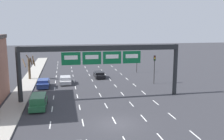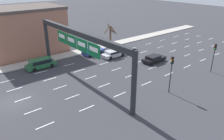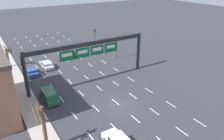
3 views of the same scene
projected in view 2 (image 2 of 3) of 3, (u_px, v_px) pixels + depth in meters
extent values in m
plane|color=#333338|center=(15.00, 102.00, 26.15)|extent=(220.00, 220.00, 0.00)
cube|color=white|center=(7.00, 81.00, 31.43)|extent=(0.12, 2.00, 0.01)
cube|color=white|center=(41.00, 72.00, 34.33)|extent=(0.12, 2.00, 0.01)
cube|color=white|center=(69.00, 65.00, 37.24)|extent=(0.12, 2.00, 0.01)
cube|color=white|center=(93.00, 58.00, 40.14)|extent=(0.12, 2.00, 0.01)
cube|color=white|center=(114.00, 53.00, 43.04)|extent=(0.12, 2.00, 0.01)
cube|color=white|center=(132.00, 48.00, 45.94)|extent=(0.12, 2.00, 0.01)
cube|color=white|center=(148.00, 44.00, 48.84)|extent=(0.12, 2.00, 0.01)
cube|color=white|center=(163.00, 40.00, 51.74)|extent=(0.12, 2.00, 0.01)
cube|color=white|center=(175.00, 37.00, 54.65)|extent=(0.12, 2.00, 0.01)
cube|color=white|center=(187.00, 34.00, 57.55)|extent=(0.12, 2.00, 0.01)
cube|color=white|center=(15.00, 89.00, 29.08)|extent=(0.12, 2.00, 0.01)
cube|color=white|center=(50.00, 79.00, 31.98)|extent=(0.12, 2.00, 0.01)
cube|color=white|center=(79.00, 71.00, 34.88)|extent=(0.12, 2.00, 0.01)
cube|color=white|center=(104.00, 63.00, 37.79)|extent=(0.12, 2.00, 0.01)
cube|color=white|center=(125.00, 57.00, 40.69)|extent=(0.12, 2.00, 0.01)
cube|color=white|center=(144.00, 52.00, 43.59)|extent=(0.12, 2.00, 0.01)
cube|color=white|center=(160.00, 47.00, 46.49)|extent=(0.12, 2.00, 0.01)
cube|color=white|center=(174.00, 43.00, 49.39)|extent=(0.12, 2.00, 0.01)
cube|color=white|center=(187.00, 39.00, 52.29)|extent=(0.12, 2.00, 0.01)
cube|color=white|center=(198.00, 36.00, 55.20)|extent=(0.12, 2.00, 0.01)
cube|color=white|center=(23.00, 99.00, 26.73)|extent=(0.12, 2.00, 0.01)
cube|color=white|center=(60.00, 87.00, 29.63)|extent=(0.12, 2.00, 0.01)
cube|color=white|center=(91.00, 77.00, 32.53)|extent=(0.12, 2.00, 0.01)
cube|color=white|center=(116.00, 69.00, 35.43)|extent=(0.12, 2.00, 0.01)
cube|color=white|center=(138.00, 62.00, 38.34)|extent=(0.12, 2.00, 0.01)
cube|color=white|center=(157.00, 56.00, 41.24)|extent=(0.12, 2.00, 0.01)
cube|color=white|center=(173.00, 51.00, 44.14)|extent=(0.12, 2.00, 0.01)
cube|color=white|center=(187.00, 46.00, 47.04)|extent=(0.12, 2.00, 0.01)
cube|color=white|center=(200.00, 42.00, 49.94)|extent=(0.12, 2.00, 0.01)
cube|color=white|center=(211.00, 39.00, 52.84)|extent=(0.12, 2.00, 0.01)
cube|color=white|center=(33.00, 111.00, 24.38)|extent=(0.12, 2.00, 0.01)
cube|color=white|center=(72.00, 97.00, 27.28)|extent=(0.12, 2.00, 0.01)
cube|color=white|center=(104.00, 85.00, 30.18)|extent=(0.12, 2.00, 0.01)
cube|color=white|center=(130.00, 76.00, 33.08)|extent=(0.12, 2.00, 0.01)
cube|color=white|center=(152.00, 68.00, 35.98)|extent=(0.12, 2.00, 0.01)
cube|color=white|center=(171.00, 61.00, 38.89)|extent=(0.12, 2.00, 0.01)
cube|color=white|center=(187.00, 55.00, 41.79)|extent=(0.12, 2.00, 0.01)
cube|color=white|center=(201.00, 50.00, 44.69)|extent=(0.12, 2.00, 0.01)
cube|color=white|center=(213.00, 46.00, 47.59)|extent=(0.12, 2.00, 0.01)
cube|color=white|center=(224.00, 42.00, 50.49)|extent=(0.12, 2.00, 0.01)
cube|color=white|center=(45.00, 126.00, 22.03)|extent=(0.12, 2.00, 0.01)
cube|color=white|center=(87.00, 108.00, 24.93)|extent=(0.12, 2.00, 0.01)
cube|color=white|center=(120.00, 94.00, 27.83)|extent=(0.12, 2.00, 0.01)
cube|color=white|center=(147.00, 83.00, 30.73)|extent=(0.12, 2.00, 0.01)
cube|color=white|center=(169.00, 74.00, 33.63)|extent=(0.12, 2.00, 0.01)
cube|color=white|center=(187.00, 66.00, 36.53)|extent=(0.12, 2.00, 0.01)
cube|color=white|center=(203.00, 60.00, 39.44)|extent=(0.12, 2.00, 0.01)
cube|color=white|center=(217.00, 54.00, 42.34)|extent=(0.12, 2.00, 0.01)
cylinder|color=#232628|center=(47.00, 41.00, 37.73)|extent=(0.59, 0.59, 7.32)
cylinder|color=#232628|center=(134.00, 84.00, 22.48)|extent=(0.59, 0.59, 7.32)
cube|color=#232628|center=(78.00, 33.00, 28.80)|extent=(21.40, 0.60, 0.70)
cube|color=#0C6033|center=(62.00, 37.00, 32.03)|extent=(2.48, 0.08, 1.68)
cube|color=white|center=(62.00, 36.00, 31.94)|extent=(1.73, 0.02, 0.54)
cube|color=#0C6033|center=(71.00, 41.00, 30.08)|extent=(2.48, 0.08, 1.68)
cube|color=white|center=(71.00, 40.00, 30.00)|extent=(1.73, 0.02, 0.54)
cube|color=#0C6033|center=(82.00, 45.00, 28.14)|extent=(2.48, 0.08, 1.68)
cube|color=white|center=(81.00, 44.00, 28.05)|extent=(1.73, 0.02, 0.54)
cube|color=#0C6033|center=(94.00, 50.00, 26.19)|extent=(2.48, 0.08, 1.68)
cube|color=white|center=(94.00, 49.00, 26.11)|extent=(1.73, 0.02, 0.54)
cube|color=#9E6651|center=(26.00, 31.00, 42.08)|extent=(9.71, 13.43, 8.22)
cube|color=#4C423D|center=(22.00, 8.00, 40.36)|extent=(9.90, 13.70, 0.50)
cube|color=#235B38|center=(41.00, 65.00, 35.75)|extent=(1.86, 4.82, 0.62)
cube|color=#235B38|center=(40.00, 61.00, 35.44)|extent=(1.72, 3.37, 0.79)
cube|color=black|center=(40.00, 61.00, 35.44)|extent=(1.75, 3.10, 0.57)
cylinder|color=black|center=(47.00, 63.00, 37.26)|extent=(0.22, 0.66, 0.66)
cylinder|color=black|center=(52.00, 65.00, 36.06)|extent=(0.22, 0.66, 0.66)
cylinder|color=black|center=(31.00, 67.00, 35.58)|extent=(0.22, 0.66, 0.66)
cylinder|color=black|center=(35.00, 70.00, 34.38)|extent=(0.22, 0.66, 0.66)
cube|color=#B7B7BC|center=(114.00, 54.00, 40.69)|extent=(1.88, 4.67, 0.58)
cube|color=#B7B7BC|center=(112.00, 52.00, 40.32)|extent=(1.73, 2.43, 0.50)
cube|color=black|center=(112.00, 52.00, 40.32)|extent=(1.77, 2.23, 0.36)
cylinder|color=black|center=(116.00, 53.00, 42.18)|extent=(0.22, 0.66, 0.66)
cylinder|color=black|center=(122.00, 55.00, 40.96)|extent=(0.22, 0.66, 0.66)
cylinder|color=black|center=(105.00, 56.00, 40.55)|extent=(0.22, 0.66, 0.66)
cylinder|color=black|center=(111.00, 58.00, 39.34)|extent=(0.22, 0.66, 0.66)
cube|color=black|center=(154.00, 59.00, 38.33)|extent=(1.79, 4.59, 0.55)
cube|color=black|center=(153.00, 57.00, 37.98)|extent=(1.65, 2.39, 0.44)
cube|color=black|center=(153.00, 57.00, 37.98)|extent=(1.69, 2.20, 0.32)
cylinder|color=black|center=(156.00, 57.00, 39.77)|extent=(0.22, 0.66, 0.66)
cylinder|color=black|center=(163.00, 60.00, 38.61)|extent=(0.22, 0.66, 0.66)
cylinder|color=black|center=(145.00, 61.00, 38.17)|extent=(0.22, 0.66, 0.66)
cylinder|color=black|center=(152.00, 63.00, 37.02)|extent=(0.22, 0.66, 0.66)
cube|color=navy|center=(93.00, 52.00, 41.95)|extent=(1.83, 4.23, 0.75)
cube|color=navy|center=(92.00, 49.00, 41.57)|extent=(1.68, 2.20, 0.43)
cube|color=black|center=(92.00, 49.00, 41.57)|extent=(1.72, 2.02, 0.31)
cylinder|color=black|center=(96.00, 50.00, 43.37)|extent=(0.22, 0.66, 0.66)
cylinder|color=black|center=(101.00, 53.00, 42.19)|extent=(0.22, 0.66, 0.66)
cylinder|color=black|center=(85.00, 53.00, 41.90)|extent=(0.22, 0.66, 0.66)
cylinder|color=black|center=(90.00, 55.00, 40.72)|extent=(0.22, 0.66, 0.66)
cylinder|color=black|center=(213.00, 61.00, 33.72)|extent=(0.12, 0.12, 3.67)
cube|color=black|center=(215.00, 47.00, 32.82)|extent=(0.30, 0.24, 0.90)
sphere|color=#3D0E0C|center=(215.00, 45.00, 32.63)|extent=(0.20, 0.20, 0.20)
sphere|color=#412F0C|center=(215.00, 47.00, 32.75)|extent=(0.20, 0.20, 0.20)
sphere|color=green|center=(215.00, 49.00, 32.86)|extent=(0.20, 0.20, 0.20)
cylinder|color=black|center=(170.00, 78.00, 27.56)|extent=(0.12, 0.12, 4.01)
cube|color=black|center=(172.00, 60.00, 26.59)|extent=(0.30, 0.24, 0.90)
sphere|color=#3D0E0C|center=(172.00, 58.00, 26.40)|extent=(0.20, 0.20, 0.20)
sphere|color=gold|center=(172.00, 61.00, 26.52)|extent=(0.20, 0.20, 0.20)
sphere|color=#0E3515|center=(171.00, 63.00, 26.64)|extent=(0.20, 0.20, 0.20)
cylinder|color=brown|center=(110.00, 36.00, 47.27)|extent=(0.43, 0.43, 3.81)
cylinder|color=brown|center=(109.00, 27.00, 46.26)|extent=(0.93, 0.26, 1.37)
cylinder|color=brown|center=(111.00, 29.00, 46.39)|extent=(0.31, 0.99, 1.50)
cylinder|color=brown|center=(113.00, 31.00, 46.16)|extent=(0.22, 1.97, 1.66)
cylinder|color=brown|center=(107.00, 30.00, 47.19)|extent=(0.92, 1.81, 1.41)
cylinder|color=brown|center=(113.00, 29.00, 46.16)|extent=(0.35, 1.65, 1.85)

